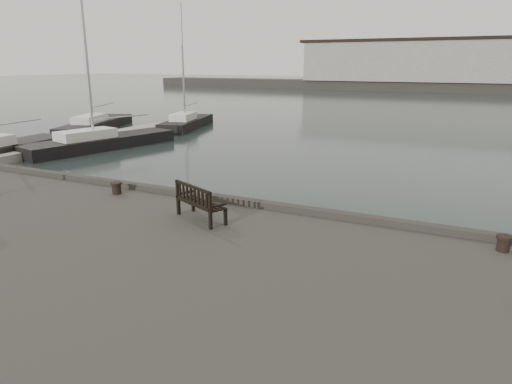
% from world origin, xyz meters
% --- Properties ---
extents(ground, '(400.00, 400.00, 0.00)m').
position_xyz_m(ground, '(0.00, 0.00, 0.00)').
color(ground, black).
rests_on(ground, ground).
extents(pontoon, '(2.00, 24.00, 0.50)m').
position_xyz_m(pontoon, '(-20.00, 10.00, 0.25)').
color(pontoon, '#A7A69B').
rests_on(pontoon, ground).
extents(breakwater, '(140.00, 9.50, 12.20)m').
position_xyz_m(breakwater, '(-4.56, 92.00, 4.30)').
color(breakwater, '#383530').
rests_on(breakwater, ground).
extents(bench, '(1.74, 1.20, 0.95)m').
position_xyz_m(bench, '(-1.27, -1.89, 1.86)').
color(bench, black).
rests_on(bench, quay).
extents(bollard_left, '(0.43, 0.43, 0.38)m').
position_xyz_m(bollard_left, '(-5.06, -0.91, 1.75)').
color(bollard_left, black).
rests_on(bollard_left, quay).
extents(bollard_right, '(0.36, 0.36, 0.36)m').
position_xyz_m(bollard_right, '(5.95, -0.75, 1.74)').
color(bollard_right, black).
rests_on(bollard_right, quay).
extents(yacht_b, '(6.28, 11.33, 14.63)m').
position_xyz_m(yacht_b, '(-24.89, 18.29, 0.25)').
color(yacht_b, black).
rests_on(yacht_b, ground).
extents(yacht_c, '(4.95, 10.98, 14.21)m').
position_xyz_m(yacht_c, '(-17.76, 11.46, 0.24)').
color(yacht_c, black).
rests_on(yacht_c, ground).
extents(yacht_d, '(4.54, 9.11, 11.18)m').
position_xyz_m(yacht_d, '(-18.50, 22.86, 0.23)').
color(yacht_d, black).
rests_on(yacht_d, ground).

